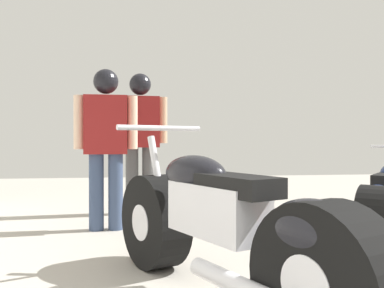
{
  "coord_description": "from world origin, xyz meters",
  "views": [
    {
      "loc": [
        -0.65,
        0.21,
        0.89
      ],
      "look_at": [
        -0.22,
        3.36,
        0.87
      ],
      "focal_mm": 38.4,
      "sensor_mm": 36.0,
      "label": 1
    }
  ],
  "objects": [
    {
      "name": "ground_plane",
      "position": [
        0.0,
        3.06,
        0.0
      ],
      "size": [
        14.7,
        14.7,
        0.0
      ],
      "primitive_type": "plane",
      "color": "#A8A399"
    },
    {
      "name": "motorcycle_maroon_cruiser",
      "position": [
        -0.19,
        2.39,
        0.41
      ],
      "size": [
        1.12,
        2.04,
        1.0
      ],
      "color": "black",
      "rests_on": "ground_plane"
    },
    {
      "name": "mechanic_in_blue",
      "position": [
        -0.95,
        4.4,
        0.97
      ],
      "size": [
        0.63,
        0.25,
        1.61
      ],
      "color": "#384766",
      "rests_on": "ground_plane"
    },
    {
      "name": "mechanic_with_helmet",
      "position": [
        -0.6,
        5.3,
        1.03
      ],
      "size": [
        0.68,
        0.28,
        1.72
      ],
      "color": "#4C4C4C",
      "rests_on": "ground_plane"
    }
  ]
}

